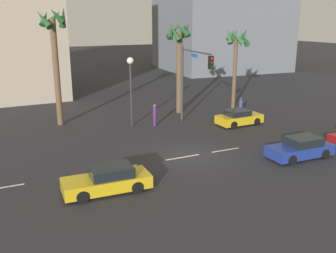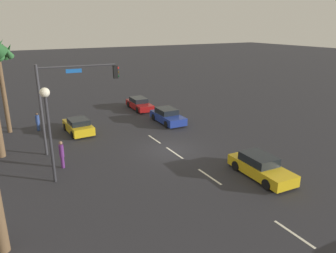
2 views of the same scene
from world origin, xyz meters
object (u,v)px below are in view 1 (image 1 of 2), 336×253
(car_0, at_px, (108,180))
(pedestrian_0, at_px, (155,114))
(car_3, at_px, (239,118))
(traffic_signal, at_px, (191,74))
(streetlamp, at_px, (131,78))
(pedestrian_1, at_px, (241,105))
(palm_tree_1, at_px, (55,45))
(palm_tree_2, at_px, (179,48))
(palm_tree_0, at_px, (236,46))
(car_1, at_px, (300,148))

(car_0, distance_m, pedestrian_0, 12.88)
(car_3, relative_size, traffic_signal, 0.61)
(streetlamp, height_order, pedestrian_1, streetlamp)
(pedestrian_1, bearing_deg, palm_tree_1, 167.66)
(pedestrian_1, distance_m, palm_tree_2, 7.99)
(pedestrian_0, relative_size, palm_tree_0, 0.23)
(pedestrian_0, distance_m, pedestrian_1, 9.08)
(car_0, distance_m, car_3, 16.07)
(car_3, bearing_deg, pedestrian_1, 52.17)
(pedestrian_1, bearing_deg, palm_tree_0, 71.23)
(car_3, bearing_deg, streetlamp, 157.45)
(car_1, bearing_deg, car_3, 82.70)
(car_1, xyz_separation_m, traffic_signal, (-2.93, 9.74, 3.85))
(car_3, distance_m, pedestrian_1, 3.83)
(car_3, height_order, streetlamp, streetlamp)
(traffic_signal, distance_m, palm_tree_1, 11.42)
(car_0, xyz_separation_m, pedestrian_0, (7.25, 10.63, 0.38))
(car_0, bearing_deg, palm_tree_0, 37.67)
(streetlamp, height_order, palm_tree_0, palm_tree_0)
(streetlamp, bearing_deg, palm_tree_1, 150.59)
(streetlamp, relative_size, palm_tree_1, 0.59)
(traffic_signal, bearing_deg, pedestrian_0, 154.18)
(car_3, height_order, traffic_signal, traffic_signal)
(streetlamp, height_order, palm_tree_2, palm_tree_2)
(streetlamp, bearing_deg, pedestrian_0, -24.98)
(car_1, xyz_separation_m, palm_tree_0, (4.18, 13.62, 5.61))
(palm_tree_2, bearing_deg, pedestrian_0, -138.76)
(car_0, bearing_deg, palm_tree_1, 89.73)
(car_0, xyz_separation_m, palm_tree_2, (11.29, 14.17, 5.54))
(palm_tree_1, height_order, palm_tree_2, palm_tree_1)
(car_1, bearing_deg, traffic_signal, 106.72)
(traffic_signal, height_order, pedestrian_0, traffic_signal)
(car_3, relative_size, palm_tree_2, 0.47)
(car_3, distance_m, streetlamp, 9.83)
(car_0, height_order, pedestrian_0, pedestrian_0)
(traffic_signal, relative_size, palm_tree_1, 0.67)
(pedestrian_1, bearing_deg, car_0, -146.14)
(palm_tree_0, bearing_deg, car_0, -142.33)
(streetlamp, bearing_deg, traffic_signal, -25.49)
(car_1, relative_size, traffic_signal, 0.68)
(palm_tree_2, bearing_deg, pedestrian_1, -32.61)
(pedestrian_1, bearing_deg, car_3, -127.83)
(car_1, height_order, palm_tree_2, palm_tree_2)
(car_3, bearing_deg, palm_tree_1, 154.69)
(car_1, distance_m, palm_tree_1, 20.62)
(pedestrian_1, bearing_deg, streetlamp, 177.34)
(traffic_signal, xyz_separation_m, palm_tree_0, (7.10, 3.87, 1.76))
(car_1, distance_m, pedestrian_0, 12.42)
(pedestrian_0, bearing_deg, palm_tree_2, 41.24)
(car_1, bearing_deg, car_0, 178.11)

